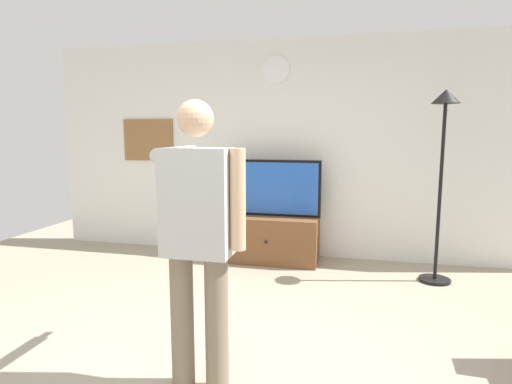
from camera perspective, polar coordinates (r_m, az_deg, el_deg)
back_wall at (r=5.30m, az=4.97°, el=5.80°), size 6.40×0.10×2.70m
tv_stand at (r=5.14m, az=2.00°, el=-6.34°), size 1.16×0.57×0.55m
television at (r=5.07m, az=2.14°, el=0.57°), size 1.19×0.07×0.68m
wall_clock at (r=5.32m, az=2.74°, el=16.34°), size 0.33×0.03×0.33m
framed_picture at (r=5.84m, az=-14.45°, el=6.91°), size 0.71×0.04×0.55m
floor_lamp at (r=4.65m, az=24.16°, el=5.70°), size 0.32×0.32×1.99m
person_standing_nearer_lamp at (r=2.49m, az=-7.88°, el=-5.30°), size 0.58×0.78×1.74m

